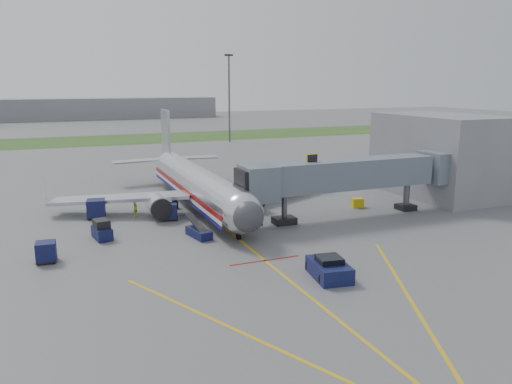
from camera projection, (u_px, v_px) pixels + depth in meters
name	position (u px, v px, depth m)	size (l,w,h in m)	color
ground	(247.00, 246.00, 43.25)	(400.00, 400.00, 0.00)	#565659
grass_strip	(115.00, 140.00, 124.50)	(300.00, 25.00, 0.01)	#2D4C1E
apron_markings	(283.00, 275.00, 36.57)	(21.52, 50.00, 0.01)	gold
airliner	(198.00, 184.00, 56.46)	(32.10, 35.67, 10.25)	silver
jet_bridge	(344.00, 175.00, 51.61)	(25.30, 4.00, 6.90)	slate
terminal	(440.00, 155.00, 62.41)	(10.00, 16.00, 10.00)	slate
light_mast_right	(229.00, 96.00, 117.99)	(2.00, 0.44, 20.40)	#595B60
distant_terminal	(62.00, 109.00, 192.14)	(120.00, 14.00, 8.00)	slate
pushback_tug	(329.00, 269.00, 36.08)	(2.87, 4.11, 1.59)	black
baggage_tug	(102.00, 230.00, 45.04)	(1.75, 2.75, 1.79)	black
baggage_cart_a	(170.00, 211.00, 51.37)	(1.88, 1.88, 1.71)	black
baggage_cart_b	(46.00, 252.00, 39.14)	(1.63, 1.63, 1.65)	black
baggage_cart_c	(96.00, 209.00, 51.93)	(2.10, 2.10, 1.98)	black
belt_loader	(199.00, 232.00, 45.63)	(1.83, 3.89, 1.84)	black
ground_power_cart	(357.00, 203.00, 56.58)	(1.45, 1.12, 1.04)	#DDB90D
ramp_worker	(135.00, 208.00, 52.73)	(0.62, 0.41, 1.70)	#ADD919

